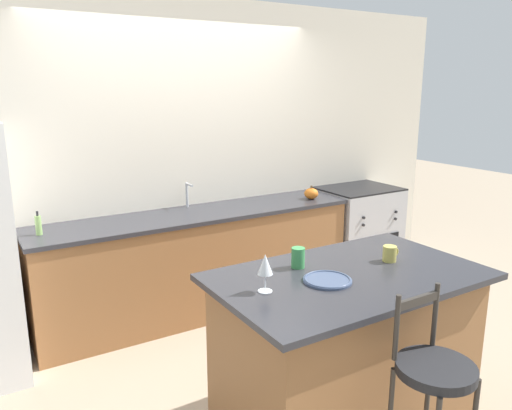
% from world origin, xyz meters
% --- Properties ---
extents(ground_plane, '(18.00, 18.00, 0.00)m').
position_xyz_m(ground_plane, '(0.00, 0.00, 0.00)').
color(ground_plane, tan).
extents(wall_back, '(6.00, 0.07, 2.70)m').
position_xyz_m(wall_back, '(0.00, 0.67, 1.35)').
color(wall_back, beige).
rests_on(wall_back, ground_plane).
extents(back_counter, '(2.81, 0.65, 0.91)m').
position_xyz_m(back_counter, '(0.00, 0.36, 0.46)').
color(back_counter, '#936038').
rests_on(back_counter, ground_plane).
extents(sink_faucet, '(0.02, 0.13, 0.22)m').
position_xyz_m(sink_faucet, '(0.00, 0.55, 1.05)').
color(sink_faucet, '#ADAFB5').
rests_on(sink_faucet, back_counter).
extents(kitchen_island, '(1.50, 0.90, 0.96)m').
position_xyz_m(kitchen_island, '(0.06, -1.50, 0.48)').
color(kitchen_island, '#936038').
rests_on(kitchen_island, ground_plane).
extents(oven_range, '(0.78, 0.64, 0.93)m').
position_xyz_m(oven_range, '(1.82, 0.33, 0.47)').
color(oven_range, '#B7B7BC').
rests_on(oven_range, ground_plane).
extents(bar_stool_near, '(0.35, 0.35, 1.08)m').
position_xyz_m(bar_stool_near, '(-0.02, -2.16, 0.62)').
color(bar_stool_near, '#332D28').
rests_on(bar_stool_near, ground_plane).
extents(dinner_plate, '(0.26, 0.26, 0.02)m').
position_xyz_m(dinner_plate, '(-0.12, -1.52, 0.97)').
color(dinner_plate, '#425170').
rests_on(dinner_plate, kitchen_island).
extents(wine_glass, '(0.08, 0.08, 0.20)m').
position_xyz_m(wine_glass, '(-0.47, -1.46, 1.10)').
color(wine_glass, white).
rests_on(wine_glass, kitchen_island).
extents(coffee_mug, '(0.11, 0.08, 0.09)m').
position_xyz_m(coffee_mug, '(0.39, -1.47, 1.01)').
color(coffee_mug, '#C1B251').
rests_on(coffee_mug, kitchen_island).
extents(tumbler_cup, '(0.08, 0.08, 0.12)m').
position_xyz_m(tumbler_cup, '(-0.13, -1.27, 1.02)').
color(tumbler_cup, '#3D934C').
rests_on(tumbler_cup, kitchen_island).
extents(pumpkin_decoration, '(0.13, 0.13, 0.13)m').
position_xyz_m(pumpkin_decoration, '(1.14, 0.25, 0.96)').
color(pumpkin_decoration, orange).
rests_on(pumpkin_decoration, back_counter).
extents(soap_bottle, '(0.04, 0.04, 0.18)m').
position_xyz_m(soap_bottle, '(-1.26, 0.34, 0.98)').
color(soap_bottle, '#89B260').
rests_on(soap_bottle, back_counter).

